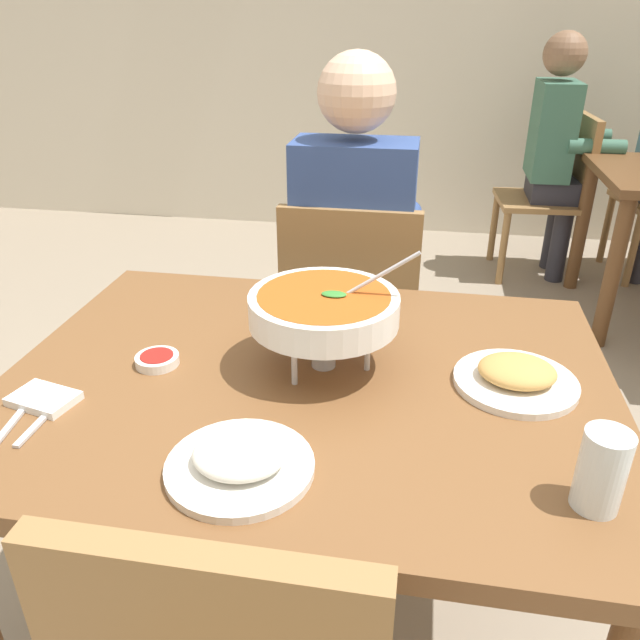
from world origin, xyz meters
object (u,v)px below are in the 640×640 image
(dining_table_main, at_px, (308,418))
(patron_bg_left, at_px, (558,145))
(diner_main, at_px, (354,244))
(chair_bg_left, at_px, (557,188))
(rice_plate, at_px, (240,460))
(sauce_dish, at_px, (157,359))
(drink_glass, at_px, (601,474))
(curry_bowl, at_px, (324,309))
(chair_diner_main, at_px, (351,316))
(appetizer_plate, at_px, (516,376))

(dining_table_main, bearing_deg, patron_bg_left, 70.66)
(diner_main, distance_m, chair_bg_left, 2.01)
(dining_table_main, height_order, rice_plate, rice_plate)
(rice_plate, relative_size, sauce_dish, 2.67)
(patron_bg_left, bearing_deg, drink_glass, -98.13)
(rice_plate, bearing_deg, curry_bowl, 77.24)
(chair_diner_main, xyz_separation_m, appetizer_plate, (0.41, -0.72, 0.25))
(curry_bowl, height_order, chair_bg_left, curry_bowl)
(appetizer_plate, height_order, sauce_dish, appetizer_plate)
(rice_plate, bearing_deg, dining_table_main, 80.30)
(diner_main, bearing_deg, rice_plate, -92.73)
(appetizer_plate, height_order, patron_bg_left, patron_bg_left)
(curry_bowl, distance_m, appetizer_plate, 0.40)
(chair_diner_main, xyz_separation_m, chair_bg_left, (0.93, 1.79, 0.00))
(chair_diner_main, height_order, sauce_dish, chair_diner_main)
(rice_plate, distance_m, sauce_dish, 0.39)
(chair_bg_left, xyz_separation_m, patron_bg_left, (-0.04, 0.00, 0.24))
(diner_main, distance_m, curry_bowl, 0.75)
(chair_diner_main, bearing_deg, sauce_dish, -112.51)
(chair_diner_main, bearing_deg, drink_glass, -64.74)
(sauce_dish, xyz_separation_m, chair_bg_left, (1.25, 2.55, -0.24))
(diner_main, height_order, rice_plate, diner_main)
(diner_main, relative_size, drink_glass, 10.08)
(dining_table_main, height_order, chair_diner_main, chair_diner_main)
(curry_bowl, bearing_deg, rice_plate, -102.76)
(drink_glass, bearing_deg, sauce_dish, 161.05)
(chair_diner_main, height_order, diner_main, diner_main)
(diner_main, distance_m, rice_plate, 1.09)
(dining_table_main, xyz_separation_m, curry_bowl, (0.03, 0.04, 0.24))
(diner_main, relative_size, patron_bg_left, 1.00)
(dining_table_main, bearing_deg, diner_main, 90.00)
(appetizer_plate, xyz_separation_m, chair_bg_left, (0.52, 2.51, -0.25))
(dining_table_main, height_order, chair_bg_left, chair_bg_left)
(drink_glass, height_order, chair_bg_left, chair_bg_left)
(curry_bowl, height_order, appetizer_plate, curry_bowl)
(diner_main, xyz_separation_m, rice_plate, (-0.05, -1.09, 0.02))
(rice_plate, height_order, chair_bg_left, chair_bg_left)
(dining_table_main, xyz_separation_m, sauce_dish, (-0.32, -0.01, 0.12))
(diner_main, height_order, appetizer_plate, diner_main)
(chair_diner_main, bearing_deg, dining_table_main, -90.00)
(chair_diner_main, height_order, drink_glass, chair_diner_main)
(diner_main, distance_m, patron_bg_left, 1.98)
(chair_diner_main, bearing_deg, patron_bg_left, 63.56)
(diner_main, height_order, drink_glass, diner_main)
(sauce_dish, relative_size, patron_bg_left, 0.07)
(dining_table_main, bearing_deg, sauce_dish, -177.90)
(rice_plate, xyz_separation_m, sauce_dish, (-0.26, 0.29, -0.01))
(rice_plate, xyz_separation_m, drink_glass, (0.54, 0.02, 0.04))
(chair_diner_main, bearing_deg, rice_plate, -92.82)
(diner_main, height_order, patron_bg_left, same)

